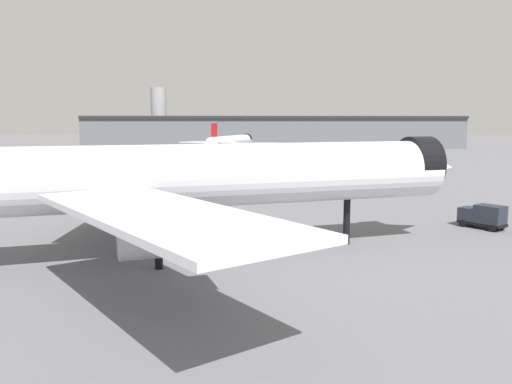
# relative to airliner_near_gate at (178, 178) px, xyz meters

# --- Properties ---
(ground) EXTENTS (900.00, 900.00, 0.00)m
(ground) POSITION_rel_airliner_near_gate_xyz_m (1.16, 0.93, -7.86)
(ground) COLOR slate
(airliner_near_gate) EXTENTS (61.32, 54.68, 17.83)m
(airliner_near_gate) POSITION_rel_airliner_near_gate_xyz_m (0.00, 0.00, 0.00)
(airliner_near_gate) COLOR silver
(airliner_near_gate) RESTS_ON ground
(airliner_far_taxiway) EXTENTS (38.39, 43.00, 12.37)m
(airliner_far_taxiway) POSITION_rel_airliner_near_gate_xyz_m (-7.66, 148.28, -2.40)
(airliner_far_taxiway) COLOR white
(airliner_far_taxiway) RESTS_ON ground
(terminal_building) EXTENTS (180.30, 43.63, 28.42)m
(terminal_building) POSITION_rel_airliner_near_gate_xyz_m (8.36, 202.29, 0.08)
(terminal_building) COLOR slate
(terminal_building) RESTS_ON ground
(service_truck_front) EXTENTS (5.27, 5.71, 3.00)m
(service_truck_front) POSITION_rel_airliner_near_gate_xyz_m (35.16, 15.43, -6.27)
(service_truck_front) COLOR black
(service_truck_front) RESTS_ON ground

